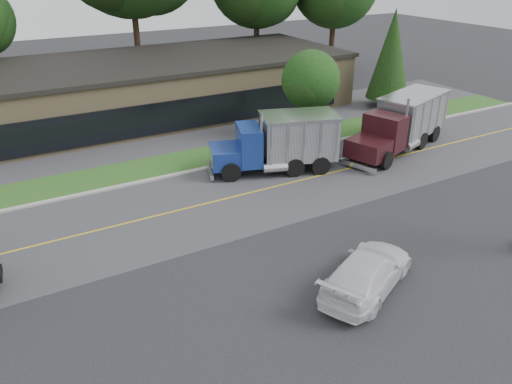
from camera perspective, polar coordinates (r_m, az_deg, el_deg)
ground at (r=19.69m, az=7.04°, el=-11.45°), size 140.00×140.00×0.00m
road at (r=26.28m, az=-4.51°, el=-1.06°), size 60.00×8.00×0.02m
center_line at (r=26.28m, az=-4.51°, el=-1.06°), size 60.00×0.12×0.01m
curb at (r=29.79m, az=-7.98°, el=2.14°), size 60.00×0.30×0.12m
grass_verge at (r=31.35m, az=-9.22°, el=3.28°), size 60.00×3.40×0.03m
far_parking at (r=35.80m, az=-12.12°, el=5.93°), size 60.00×7.00×0.02m
strip_mall at (r=41.29m, az=-12.40°, el=11.47°), size 32.00×12.00×4.00m
evergreen_right at (r=43.12m, az=15.20°, el=14.96°), size 3.47×3.47×7.90m
tree_verge at (r=34.72m, az=6.30°, el=12.33°), size 4.22×3.97×6.01m
dump_truck_blue at (r=29.39m, az=2.89°, el=5.81°), size 7.81×4.75×3.36m
dump_truck_maroon at (r=34.27m, az=16.43°, el=7.75°), size 9.51×5.21×3.36m
rally_car at (r=19.85m, az=12.60°, el=-8.88°), size 5.69×4.22×1.53m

